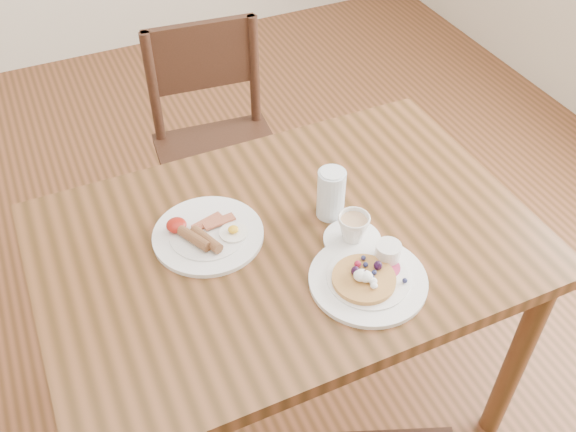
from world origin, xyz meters
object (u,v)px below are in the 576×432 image
(dining_table, at_px, (288,264))
(water_glass, at_px, (331,194))
(chair_far, at_px, (217,142))
(breakfast_plate, at_px, (207,234))
(teacup_saucer, at_px, (353,231))
(pancake_plate, at_px, (369,276))

(dining_table, height_order, water_glass, water_glass)
(chair_far, bearing_deg, breakfast_plate, 75.25)
(dining_table, bearing_deg, teacup_saucer, -29.46)
(pancake_plate, height_order, teacup_saucer, teacup_saucer)
(pancake_plate, bearing_deg, dining_table, 118.36)
(dining_table, height_order, breakfast_plate, breakfast_plate)
(breakfast_plate, xyz_separation_m, teacup_saucer, (0.32, -0.16, 0.02))
(chair_far, xyz_separation_m, teacup_saucer, (0.06, -0.84, 0.29))
(pancake_plate, relative_size, breakfast_plate, 1.00)
(teacup_saucer, bearing_deg, breakfast_plate, 153.56)
(teacup_saucer, bearing_deg, chair_far, 94.14)
(chair_far, distance_m, breakfast_plate, 0.78)
(chair_far, relative_size, pancake_plate, 3.26)
(breakfast_plate, distance_m, water_glass, 0.32)
(water_glass, bearing_deg, chair_far, 94.36)
(dining_table, bearing_deg, breakfast_plate, 155.95)
(dining_table, relative_size, chair_far, 1.36)
(breakfast_plate, bearing_deg, teacup_saucer, -26.44)
(chair_far, distance_m, teacup_saucer, 0.89)
(chair_far, relative_size, water_glass, 6.59)
(pancake_plate, bearing_deg, water_glass, 84.89)
(chair_far, bearing_deg, dining_table, 90.11)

